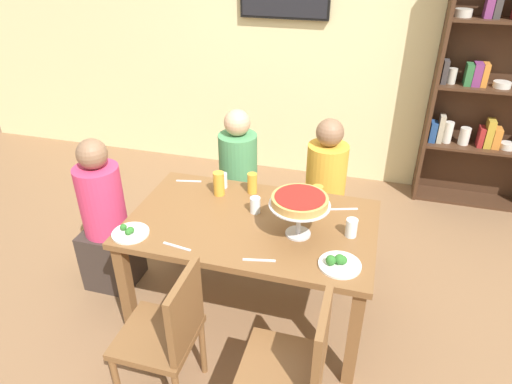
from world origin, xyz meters
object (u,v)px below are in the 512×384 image
object	(u,v)px
cutlery_fork_near	(259,260)
cutlery_fork_far	(189,181)
diner_far_right	(324,200)
beer_glass_amber_short	(317,198)
dining_table	(252,233)
deep_dish_pizza_stand	(300,203)
water_glass_clear_spare	(223,180)
water_glass_clear_far	(255,205)
chair_near_left	(168,332)
diner_head_west	(107,226)
diner_far_left	(239,188)
cutlery_knife_near	(177,246)
cutlery_knife_far	(344,209)
salad_plate_near_diner	(130,232)
beer_glass_amber_spare	(252,183)
beer_glass_amber_tall	(219,184)
salad_plate_far_diner	(339,263)
water_glass_clear_near	(351,228)
chair_near_right	(296,364)
bookshelf	(500,88)

from	to	relation	value
cutlery_fork_near	cutlery_fork_far	bearing A→B (deg)	123.35
diner_far_right	beer_glass_amber_short	xyz separation A→B (m)	(0.01, -0.53, 0.33)
dining_table	deep_dish_pizza_stand	bearing A→B (deg)	-11.42
water_glass_clear_spare	cutlery_fork_near	xyz separation A→B (m)	(0.45, -0.71, -0.05)
dining_table	water_glass_clear_far	size ratio (longest dim) A/B	14.37
dining_table	chair_near_left	distance (m)	0.80
diner_head_west	diner_far_left	world-z (taller)	same
dining_table	diner_far_right	distance (m)	0.87
diner_far_left	deep_dish_pizza_stand	distance (m)	1.16
deep_dish_pizza_stand	beer_glass_amber_short	size ratio (longest dim) A/B	2.17
diner_far_right	cutlery_fork_far	distance (m)	1.04
cutlery_knife_near	cutlery_knife_far	world-z (taller)	same
salad_plate_near_diner	beer_glass_amber_spare	size ratio (longest dim) A/B	1.53
beer_glass_amber_short	water_glass_clear_spare	bearing A→B (deg)	171.57
beer_glass_amber_tall	cutlery_fork_near	size ratio (longest dim) A/B	0.92
cutlery_knife_near	cutlery_fork_far	bearing A→B (deg)	116.56
salad_plate_near_diner	salad_plate_far_diner	world-z (taller)	salad_plate_far_diner
salad_plate_far_diner	beer_glass_amber_short	world-z (taller)	beer_glass_amber_short
salad_plate_far_diner	water_glass_clear_near	world-z (taller)	water_glass_clear_near
dining_table	water_glass_clear_spare	distance (m)	0.49
beer_glass_amber_spare	water_glass_clear_spare	size ratio (longest dim) A/B	1.36
chair_near_left	cutlery_knife_far	world-z (taller)	chair_near_left
deep_dish_pizza_stand	beer_glass_amber_short	world-z (taller)	deep_dish_pizza_stand
cutlery_fork_near	cutlery_fork_far	world-z (taller)	same
diner_far_left	cutlery_fork_far	distance (m)	0.54
diner_far_right	water_glass_clear_far	bearing A→B (deg)	-27.86
beer_glass_amber_spare	water_glass_clear_near	world-z (taller)	beer_glass_amber_spare
diner_far_right	water_glass_clear_far	world-z (taller)	diner_far_right
diner_head_west	water_glass_clear_far	world-z (taller)	diner_head_west
dining_table	diner_head_west	world-z (taller)	diner_head_west
salad_plate_far_diner	water_glass_clear_spare	world-z (taller)	water_glass_clear_spare
beer_glass_amber_spare	water_glass_clear_near	bearing A→B (deg)	-25.15
beer_glass_amber_tall	chair_near_left	bearing A→B (deg)	-86.38
diner_far_left	chair_near_right	bearing A→B (deg)	26.80
cutlery_fork_near	beer_glass_amber_short	bearing A→B (deg)	59.04
chair_near_right	beer_glass_amber_tall	bearing A→B (deg)	36.31
dining_table	beer_glass_amber_short	xyz separation A→B (m)	(0.36, 0.25, 0.17)
cutlery_knife_near	cutlery_knife_far	xyz separation A→B (m)	(0.87, 0.65, 0.00)
bookshelf	dining_table	bearing A→B (deg)	-129.25
diner_head_west	salad_plate_far_diner	size ratio (longest dim) A/B	5.00
salad_plate_near_diner	cutlery_fork_near	xyz separation A→B (m)	(0.80, -0.03, -0.01)
beer_glass_amber_tall	water_glass_clear_far	bearing A→B (deg)	-26.78
chair_near_right	chair_near_left	size ratio (longest dim) A/B	1.00
bookshelf	salad_plate_near_diner	bearing A→B (deg)	-134.43
deep_dish_pizza_stand	water_glass_clear_far	distance (m)	0.39
cutlery_knife_far	water_glass_clear_far	bearing A→B (deg)	0.89
beer_glass_amber_spare	cutlery_fork_far	xyz separation A→B (m)	(-0.48, 0.03, -0.07)
chair_near_right	water_glass_clear_near	distance (m)	0.85
dining_table	deep_dish_pizza_stand	xyz separation A→B (m)	(0.30, -0.06, 0.31)
water_glass_clear_near	cutlery_knife_far	xyz separation A→B (m)	(-0.07, 0.28, -0.05)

